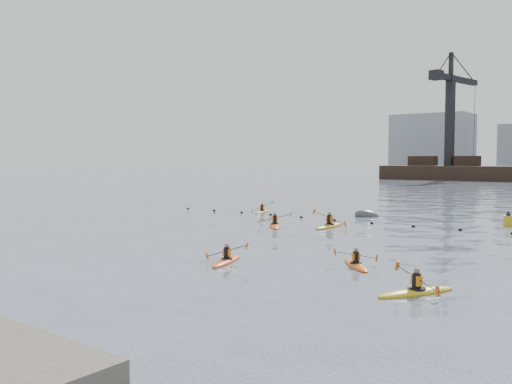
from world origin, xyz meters
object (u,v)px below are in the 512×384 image
Objects in this scene: kayaker_4 at (356,264)px; kayaker_1 at (416,291)px; nav_buoy at (508,220)px; kayaker_0 at (227,260)px; mooring_buoy at (367,216)px; kayaker_5 at (262,211)px; kayaker_3 at (329,226)px; kayaker_2 at (275,225)px.

kayaker_1 is at bearing 97.57° from kayaker_4.
nav_buoy is (-2.04, 21.98, 0.25)m from kayaker_1.
kayaker_0 is 1.45× the size of mooring_buoy.
nav_buoy is (18.62, 2.91, 0.25)m from kayaker_5.
kayaker_1 is 24.79m from mooring_buoy.
kayaker_3 is 1.23× the size of kayaker_5.
kayaker_5 is 2.63× the size of nav_buoy.
kayaker_2 reaches higher than kayaker_1.
kayaker_4 is 23.36m from kayaker_5.
kayaker_2 is (-5.64, 11.50, 0.01)m from kayaker_0.
kayaker_0 is 13.68m from kayaker_3.
kayaker_5 is at bearing -87.44° from kayaker_4.
kayaker_2 is 9.62m from kayaker_5.
kayaker_5 is 1.45× the size of mooring_buoy.
nav_buoy is at bearing -6.12° from kayaker_5.
kayaker_2 reaches higher than kayaker_0.
nav_buoy reaches higher than kayaker_0.
mooring_buoy is (-12.21, 21.58, -0.10)m from kayaker_1.
nav_buoy is at bearing 123.83° from kayaker_1.
kayaker_0 reaches higher than kayaker_4.
kayaker_1 is at bearing -60.50° from mooring_buoy.
kayaker_1 is 1.02× the size of kayaker_5.
kayaker_3 is at bearing -138.33° from nav_buoy.
kayaker_0 is at bearing -106.91° from nav_buoy.
kayaker_2 is at bearing -84.23° from kayaker_4.
kayaker_2 is 9.89m from mooring_buoy.
kayaker_4 is (7.46, -10.86, -0.02)m from kayaker_3.
kayaker_0 is 0.98× the size of kayaker_1.
kayaker_3 is (3.05, 1.93, 0.01)m from kayaker_2.
kayaker_1 is 1.48× the size of mooring_buoy.
kayaker_1 reaches higher than mooring_buoy.
kayaker_2 reaches higher than nav_buoy.
kayaker_4 is at bearing 169.99° from kayaker_1.
kayaker_3 is 3.24× the size of nav_buoy.
kayaker_0 is 12.81m from kayaker_2.
kayaker_2 is at bearing -63.15° from kayaker_5.
kayaker_0 is 21.49m from mooring_buoy.
kayaker_2 is at bearing -150.39° from kayaker_3.
kayaker_5 is at bearing 148.36° from kayaker_3.
nav_buoy is at bearing 55.14° from kayaker_0.
kayaker_2 is 0.83× the size of kayaker_3.
kayaker_2 is 13.79m from kayaker_4.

